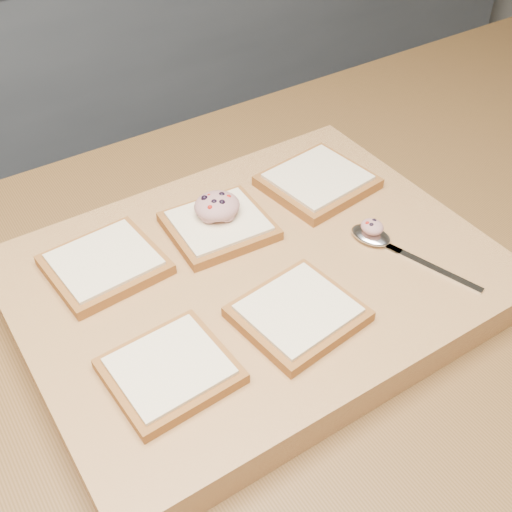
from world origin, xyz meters
The scene contains 11 objects.
island_counter centered at (0.00, 0.00, 0.45)m, with size 2.00×0.80×0.90m.
back_counter centered at (0.00, 1.43, 0.47)m, with size 3.60×0.62×0.94m.
cutting_board centered at (-0.05, -0.01, 0.92)m, with size 0.54×0.41×0.04m, color tan.
bread_far_left centered at (-0.19, 0.09, 0.95)m, with size 0.13×0.12×0.02m.
bread_far_center centered at (-0.05, 0.07, 0.95)m, with size 0.13×0.12×0.02m.
bread_far_right centered at (0.11, 0.08, 0.95)m, with size 0.15×0.14×0.02m.
bread_near_left centered at (-0.20, -0.09, 0.95)m, with size 0.12×0.11×0.02m.
bread_near_center centered at (-0.05, -0.10, 0.95)m, with size 0.13×0.13×0.02m.
tuna_salad_dollop centered at (-0.04, 0.08, 0.97)m, with size 0.06×0.05×0.03m.
spoon centered at (0.10, -0.05, 0.95)m, with size 0.07×0.17×0.01m.
spoon_salad centered at (0.10, -0.04, 0.96)m, with size 0.03×0.03×0.02m.
Camera 1 is at (-0.35, -0.47, 1.46)m, focal length 45.00 mm.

